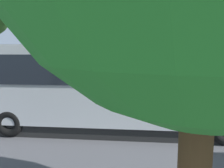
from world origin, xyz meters
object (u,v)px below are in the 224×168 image
(spectator_left, at_px, (129,93))
(stunt_motorcycle, at_px, (91,80))
(spectator_centre, at_px, (109,92))
(spectator_right, at_px, (93,91))
(traffic_cone, at_px, (117,89))
(tour_bus, at_px, (115,88))
(parked_motorcycle_silver, at_px, (67,104))
(spectator_far_left, at_px, (145,92))

(spectator_left, distance_m, stunt_motorcycle, 6.23)
(spectator_centre, bearing_deg, spectator_right, -12.21)
(spectator_right, distance_m, traffic_cone, 5.36)
(traffic_cone, bearing_deg, spectator_right, 84.67)
(spectator_right, bearing_deg, tour_bus, 119.07)
(tour_bus, xyz_separation_m, spectator_left, (-0.32, -2.51, -0.65))
(spectator_right, bearing_deg, parked_motorcycle_silver, 35.91)
(spectator_right, bearing_deg, traffic_cone, -95.33)
(spectator_far_left, xyz_separation_m, spectator_left, (0.76, 0.22, -0.04))
(spectator_left, bearing_deg, spectator_far_left, -163.86)
(spectator_far_left, relative_size, spectator_right, 1.04)
(tour_bus, relative_size, spectator_centre, 6.16)
(spectator_right, relative_size, stunt_motorcycle, 0.81)
(tour_bus, distance_m, spectator_centre, 2.79)
(parked_motorcycle_silver, bearing_deg, traffic_cone, -104.95)
(parked_motorcycle_silver, bearing_deg, tour_bus, 143.67)
(tour_bus, distance_m, spectator_far_left, 3.00)
(spectator_far_left, height_order, parked_motorcycle_silver, spectator_far_left)
(spectator_far_left, distance_m, traffic_cone, 5.83)
(spectator_far_left, relative_size, spectator_left, 1.04)
(spectator_far_left, distance_m, spectator_left, 0.80)
(spectator_left, bearing_deg, parked_motorcycle_silver, 9.87)
(spectator_far_left, bearing_deg, traffic_cone, -68.15)
(spectator_centre, height_order, traffic_cone, spectator_centre)
(spectator_far_left, height_order, spectator_right, spectator_far_left)
(spectator_right, height_order, traffic_cone, spectator_right)
(spectator_left, distance_m, spectator_centre, 1.02)
(stunt_motorcycle, bearing_deg, spectator_right, 105.40)
(parked_motorcycle_silver, relative_size, stunt_motorcycle, 0.99)
(spectator_left, xyz_separation_m, parked_motorcycle_silver, (3.02, 0.53, -0.52))
(spectator_left, distance_m, spectator_right, 1.91)
(spectator_centre, distance_m, spectator_right, 0.89)
(spectator_left, xyz_separation_m, traffic_cone, (1.39, -5.59, -0.69))
(parked_motorcycle_silver, bearing_deg, spectator_right, -144.09)
(tour_bus, bearing_deg, spectator_right, -60.93)
(spectator_centre, distance_m, stunt_motorcycle, 5.67)
(spectator_far_left, distance_m, stunt_motorcycle, 6.49)
(tour_bus, distance_m, traffic_cone, 8.28)
(spectator_far_left, bearing_deg, parked_motorcycle_silver, 11.16)
(stunt_motorcycle, bearing_deg, traffic_cone, -171.51)
(parked_motorcycle_silver, height_order, traffic_cone, parked_motorcycle_silver)
(tour_bus, relative_size, spectator_right, 6.32)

